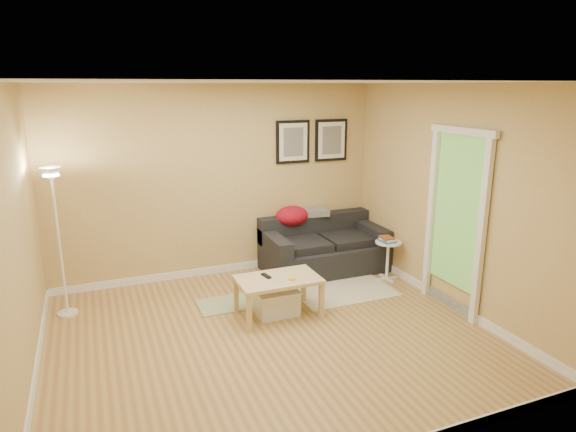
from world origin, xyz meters
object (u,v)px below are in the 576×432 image
at_px(sofa, 324,245).
at_px(storage_bin, 277,302).
at_px(side_table, 387,261).
at_px(book_stack, 387,239).
at_px(floor_lamp, 60,247).
at_px(coffee_table, 278,297).

distance_m(sofa, storage_bin, 1.58).
distance_m(side_table, book_stack, 0.30).
bearing_deg(storage_bin, side_table, 13.77).
bearing_deg(storage_bin, floor_lamp, 158.03).
height_order(storage_bin, book_stack, book_stack).
height_order(storage_bin, floor_lamp, floor_lamp).
height_order(coffee_table, storage_bin, coffee_table).
bearing_deg(book_stack, coffee_table, -178.42).
relative_size(storage_bin, floor_lamp, 0.28).
xyz_separation_m(storage_bin, book_stack, (1.76, 0.45, 0.42)).
bearing_deg(book_stack, sofa, 120.69).
distance_m(book_stack, floor_lamp, 4.04).
bearing_deg(sofa, storage_bin, -136.38).
xyz_separation_m(storage_bin, side_table, (1.77, 0.43, 0.12)).
xyz_separation_m(coffee_table, floor_lamp, (-2.25, 0.95, 0.58)).
xyz_separation_m(side_table, book_stack, (-0.02, 0.01, 0.30)).
distance_m(sofa, coffee_table, 1.60).
distance_m(coffee_table, side_table, 1.83).
height_order(book_stack, floor_lamp, floor_lamp).
bearing_deg(side_table, floor_lamp, 173.30).
height_order(coffee_table, floor_lamp, floor_lamp).
bearing_deg(storage_bin, sofa, 43.62).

